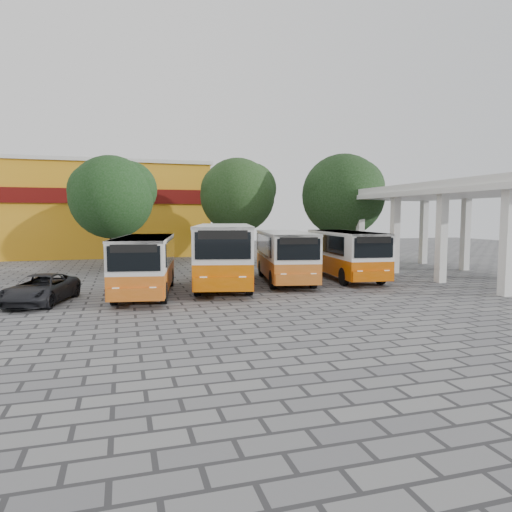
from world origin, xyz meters
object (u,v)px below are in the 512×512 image
object	(u,v)px
bus_centre_right	(285,253)
parked_car	(40,289)
bus_far_left	(145,261)
bus_far_right	(346,252)
bus_centre_left	(224,251)

from	to	relation	value
bus_centre_right	parked_car	xyz separation A→B (m)	(-11.68, -2.96, -0.98)
bus_centre_right	parked_car	bearing A→B (deg)	-155.47
bus_far_left	parked_car	bearing A→B (deg)	-158.35
bus_centre_right	bus_far_left	bearing A→B (deg)	-154.52
bus_centre_right	parked_car	size ratio (longest dim) A/B	1.86
bus_centre_right	parked_car	world-z (taller)	bus_centre_right
bus_far_left	bus_centre_right	distance (m)	7.72
bus_centre_right	bus_far_right	world-z (taller)	bus_centre_right
bus_far_left	bus_far_right	xyz separation A→B (m)	(11.15, 2.15, 0.04)
bus_far_left	bus_centre_right	world-z (taller)	bus_centre_right
bus_far_left	bus_centre_left	distance (m)	4.22
bus_centre_right	parked_car	distance (m)	12.09
bus_centre_left	parked_car	distance (m)	8.62
bus_far_left	bus_centre_right	size ratio (longest dim) A/B	0.97
bus_far_left	parked_car	size ratio (longest dim) A/B	1.79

